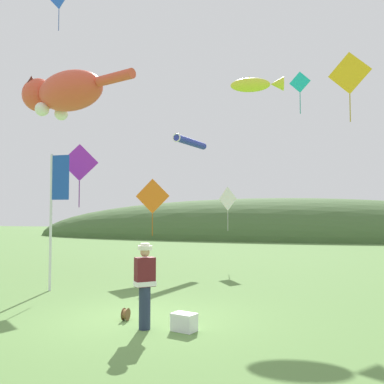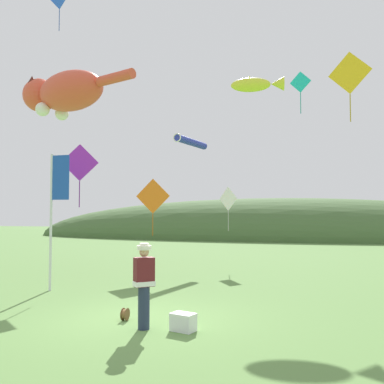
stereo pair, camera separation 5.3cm
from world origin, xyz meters
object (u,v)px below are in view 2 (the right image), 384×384
object	(u,v)px
festival_attendant	(144,283)
picnic_cooler	(183,322)
kite_tube_streamer	(191,142)
kite_diamond_violet	(80,163)
kite_fish_windsock	(257,85)
kite_diamond_gold	(350,73)
kite_diamond_orange	(153,196)
kite_diamond_white	(228,199)
kite_spool	(125,314)
festival_banner_pole	(56,201)
kite_giant_cat	(64,93)
kite_diamond_teal	(300,83)

from	to	relation	value
festival_attendant	picnic_cooler	xyz separation A→B (m)	(0.83, 0.09, -0.77)
picnic_cooler	kite_tube_streamer	world-z (taller)	kite_tube_streamer
festival_attendant	kite_diamond_violet	bearing A→B (deg)	132.81
kite_fish_windsock	kite_diamond_gold	xyz separation A→B (m)	(3.32, -2.66, -0.69)
kite_diamond_orange	kite_diamond_violet	bearing A→B (deg)	-113.33
kite_diamond_white	kite_diamond_orange	bearing A→B (deg)	-135.56
kite_tube_streamer	kite_diamond_gold	xyz separation A→B (m)	(7.19, -6.54, 0.84)
kite_spool	picnic_cooler	world-z (taller)	picnic_cooler
kite_fish_windsock	festival_attendant	bearing A→B (deg)	-98.40
festival_attendant	festival_banner_pole	xyz separation A→B (m)	(-4.36, 3.35, 1.85)
kite_giant_cat	kite_fish_windsock	size ratio (longest dim) A/B	2.79
festival_banner_pole	kite_diamond_gold	xyz separation A→B (m)	(8.97, 2.70, 4.10)
kite_spool	kite_diamond_orange	world-z (taller)	kite_diamond_orange
kite_giant_cat	kite_diamond_orange	xyz separation A→B (m)	(3.80, 0.62, -4.39)
kite_diamond_orange	kite_giant_cat	bearing A→B (deg)	-170.75
kite_diamond_white	kite_tube_streamer	bearing A→B (deg)	137.69
kite_spool	kite_diamond_violet	bearing A→B (deg)	131.58
kite_diamond_white	kite_diamond_gold	xyz separation A→B (m)	(4.84, -4.41, 3.87)
kite_diamond_violet	festival_banner_pole	bearing A→B (deg)	-94.16
festival_attendant	kite_tube_streamer	bearing A→B (deg)	101.59
kite_diamond_violet	kite_giant_cat	bearing A→B (deg)	131.86
festival_banner_pole	picnic_cooler	bearing A→B (deg)	-32.09
festival_attendant	kite_diamond_gold	size ratio (longest dim) A/B	0.78
kite_diamond_teal	festival_banner_pole	bearing A→B (deg)	-137.25
picnic_cooler	kite_tube_streamer	xyz separation A→B (m)	(-3.41, 12.49, 5.88)
festival_attendant	kite_diamond_violet	world-z (taller)	kite_diamond_violet
kite_tube_streamer	kite_diamond_gold	world-z (taller)	kite_diamond_gold
kite_diamond_violet	kite_diamond_white	size ratio (longest dim) A/B	1.10
kite_giant_cat	kite_diamond_gold	world-z (taller)	kite_giant_cat
kite_tube_streamer	kite_diamond_teal	xyz separation A→B (m)	(5.55, -2.47, 1.89)
kite_fish_windsock	kite_diamond_gold	size ratio (longest dim) A/B	0.96
kite_diamond_teal	festival_attendant	bearing A→B (deg)	-106.33
kite_giant_cat	kite_tube_streamer	size ratio (longest dim) A/B	1.98
festival_attendant	festival_banner_pole	distance (m)	5.80
kite_spool	picnic_cooler	bearing A→B (deg)	-17.37
festival_banner_pole	kite_tube_streamer	bearing A→B (deg)	79.09
kite_diamond_gold	kite_diamond_teal	world-z (taller)	kite_diamond_teal
picnic_cooler	kite_diamond_teal	size ratio (longest dim) A/B	0.31
kite_diamond_white	kite_diamond_orange	size ratio (longest dim) A/B	0.85
kite_spool	kite_diamond_gold	distance (m)	10.19
festival_banner_pole	kite_tube_streamer	distance (m)	9.96
kite_fish_windsock	kite_tube_streamer	xyz separation A→B (m)	(-3.86, 3.89, -1.53)
festival_attendant	kite_fish_windsock	xyz separation A→B (m)	(1.28, 8.70, 6.65)
kite_diamond_teal	kite_diamond_white	bearing A→B (deg)	174.03
kite_tube_streamer	kite_spool	bearing A→B (deg)	-81.02
festival_attendant	kite_diamond_white	world-z (taller)	kite_diamond_white
kite_tube_streamer	kite_diamond_teal	distance (m)	6.36
kite_giant_cat	kite_diamond_orange	world-z (taller)	kite_giant_cat
kite_tube_streamer	kite_diamond_orange	bearing A→B (deg)	-93.32
festival_banner_pole	kite_diamond_white	distance (m)	8.22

